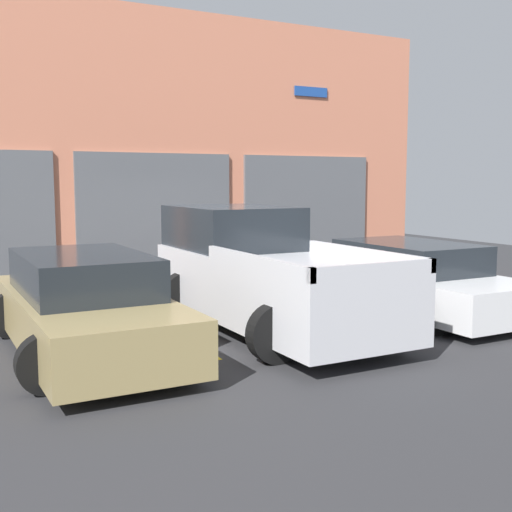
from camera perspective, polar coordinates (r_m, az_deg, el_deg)
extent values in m
plane|color=#2D2D30|center=(11.33, -2.76, -4.93)|extent=(28.00, 28.00, 0.00)
cube|color=#D17A5B|center=(14.17, -8.63, 9.27)|extent=(13.34, 0.60, 5.87)
cube|color=#595B60|center=(13.79, -8.83, 3.09)|extent=(3.39, 0.08, 2.86)
cube|color=#595B60|center=(15.46, 4.59, 3.53)|extent=(3.39, 0.08, 2.86)
cube|color=#1E4799|center=(15.62, 4.91, 14.35)|extent=(0.90, 0.03, 0.22)
cube|color=silver|center=(9.76, 1.38, -2.76)|extent=(1.85, 5.01, 0.94)
cube|color=#1E2328|center=(10.88, -2.18, 2.58)|extent=(1.70, 2.26, 0.70)
cube|color=silver|center=(8.28, -0.09, -0.54)|extent=(0.08, 2.76, 0.18)
cube|color=silver|center=(9.23, 9.64, 0.12)|extent=(0.08, 2.76, 0.18)
cube|color=silver|center=(7.65, 10.52, -1.26)|extent=(1.85, 0.08, 0.18)
cylinder|color=black|center=(10.85, -6.44, -3.44)|extent=(0.76, 0.22, 0.76)
cylinder|color=black|center=(11.54, 1.10, -2.78)|extent=(0.76, 0.22, 0.76)
cylinder|color=black|center=(8.10, 1.77, -6.89)|extent=(0.76, 0.22, 0.76)
cylinder|color=black|center=(9.00, 10.84, -5.62)|extent=(0.76, 0.22, 0.76)
cube|color=white|center=(11.43, 13.75, -2.79)|extent=(1.79, 4.40, 0.60)
cube|color=#1E2328|center=(11.43, 13.46, -0.03)|extent=(1.57, 2.42, 0.49)
cylinder|color=black|center=(12.02, 6.59, -2.81)|extent=(0.61, 0.22, 0.61)
cylinder|color=black|center=(12.97, 12.31, -2.22)|extent=(0.61, 0.22, 0.61)
cylinder|color=black|center=(9.94, 15.59, -5.02)|extent=(0.61, 0.22, 0.61)
cylinder|color=black|center=(11.07, 21.50, -4.06)|extent=(0.61, 0.22, 0.61)
cube|color=#9E8956|center=(8.79, -14.85, -5.38)|extent=(1.74, 4.55, 0.66)
cube|color=#1E2328|center=(8.79, -15.14, -1.48)|extent=(1.53, 2.50, 0.52)
cylinder|color=black|center=(10.05, -20.92, -4.94)|extent=(0.66, 0.22, 0.66)
cylinder|color=black|center=(10.34, -12.54, -4.34)|extent=(0.66, 0.22, 0.66)
cylinder|color=black|center=(7.33, -18.08, -9.08)|extent=(0.66, 0.22, 0.66)
cylinder|color=black|center=(7.72, -6.83, -8.00)|extent=(0.66, 0.22, 0.66)
cube|color=gold|center=(9.30, -6.25, -7.52)|extent=(0.12, 2.20, 0.01)
cube|color=gold|center=(10.64, 8.01, -5.73)|extent=(0.12, 2.20, 0.01)
cube|color=gold|center=(12.47, 18.53, -4.18)|extent=(0.12, 2.20, 0.01)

